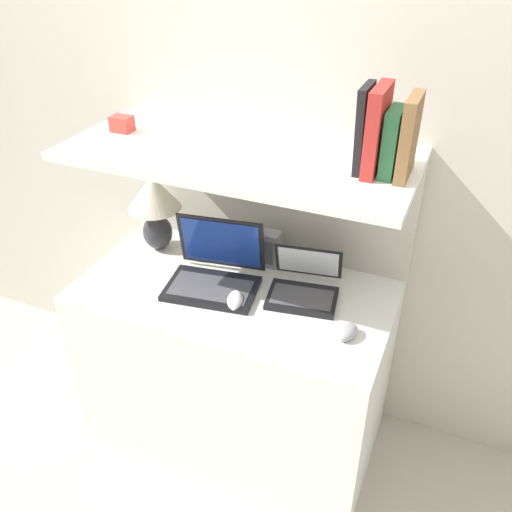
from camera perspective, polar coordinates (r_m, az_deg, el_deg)
ground_plane at (r=2.40m, az=-5.29°, el=-22.93°), size 12.00×12.00×0.00m
wall_back at (r=2.12m, az=1.68°, el=11.17°), size 6.00×0.05×2.40m
desk at (r=2.28m, az=-2.16°, el=-11.54°), size 1.17×0.61×0.78m
back_riser at (r=2.35m, az=1.06°, el=-2.02°), size 1.17×0.04×1.28m
shelf at (r=1.83m, az=-1.80°, el=10.69°), size 1.17×0.55×0.03m
table_lamp at (r=2.21m, az=-10.65°, el=5.57°), size 0.21×0.21×0.33m
laptop_large at (r=2.03m, az=-4.34°, el=-1.73°), size 0.37×0.31×0.25m
laptop_small at (r=1.99m, az=5.09°, el=-3.21°), size 0.28×0.28×0.17m
computer_mouse at (r=1.94m, az=-2.22°, el=-4.67°), size 0.09×0.12×0.04m
second_mouse at (r=1.83m, az=9.62°, el=-7.92°), size 0.08×0.11×0.04m
router_box at (r=2.14m, az=0.91°, el=0.89°), size 0.12×0.07×0.14m
book_brown at (r=1.65m, az=15.83°, el=11.89°), size 0.03×0.16×0.24m
book_green at (r=1.66m, az=14.14°, el=11.53°), size 0.04×0.13×0.20m
book_red at (r=1.66m, az=12.62°, el=12.78°), size 0.04×0.18×0.26m
book_black at (r=1.66m, az=11.28°, el=12.99°), size 0.03×0.13×0.26m
shelf_gadget at (r=2.04m, az=-13.93°, el=13.35°), size 0.07×0.06×0.06m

